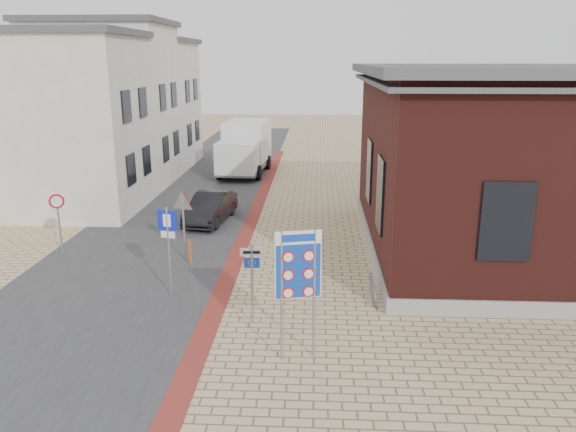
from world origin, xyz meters
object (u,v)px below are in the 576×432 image
(box_truck, at_px, (245,147))
(bollard, at_px, (190,252))
(parking_sign, at_px, (168,236))
(border_sign, at_px, (298,267))
(essen_sign, at_px, (252,271))
(sedan, at_px, (210,208))

(box_truck, relative_size, bollard, 6.91)
(box_truck, bearing_deg, parking_sign, -85.68)
(border_sign, relative_size, essen_sign, 1.40)
(sedan, xyz_separation_m, border_sign, (4.28, -11.59, 1.68))
(essen_sign, relative_size, bollard, 2.53)
(sedan, bearing_deg, parking_sign, -80.25)
(essen_sign, relative_size, parking_sign, 0.82)
(border_sign, bearing_deg, parking_sign, 125.23)
(border_sign, bearing_deg, box_truck, 86.73)
(sedan, height_order, parking_sign, parking_sign)
(box_truck, distance_m, bollard, 16.45)
(sedan, xyz_separation_m, bollard, (0.28, -5.38, -0.20))
(sedan, relative_size, bollard, 4.35)
(sedan, height_order, border_sign, border_sign)
(border_sign, bearing_deg, essen_sign, 112.25)
(box_truck, xyz_separation_m, essen_sign, (2.81, -20.80, -0.14))
(border_sign, relative_size, bollard, 3.54)
(essen_sign, xyz_separation_m, parking_sign, (-2.70, 1.70, 0.42))
(sedan, distance_m, parking_sign, 8.19)
(parking_sign, xyz_separation_m, bollard, (0.00, 2.70, -1.48))
(parking_sign, bearing_deg, box_truck, 102.13)
(box_truck, xyz_separation_m, border_sign, (4.11, -22.60, 0.68))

